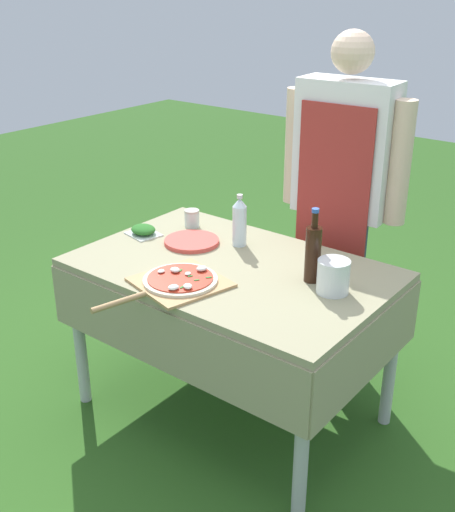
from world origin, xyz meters
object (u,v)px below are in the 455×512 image
object	(u,v)px
plate_stack	(192,241)
prep_table	(232,286)
mixing_tub	(333,276)
person_cook	(343,182)
water_bottle	(240,222)
sauce_jar	(192,219)
herb_container	(143,230)
oil_bottle	(313,253)
pizza_on_peel	(178,281)

from	to	relation	value
plate_stack	prep_table	bearing A→B (deg)	-15.35
mixing_tub	person_cook	bearing A→B (deg)	116.79
water_bottle	sauce_jar	xyz separation A→B (m)	(-0.33, 0.04, -0.08)
herb_container	plate_stack	bearing A→B (deg)	13.67
oil_bottle	prep_table	bearing A→B (deg)	-166.02
oil_bottle	plate_stack	distance (m)	0.67
plate_stack	oil_bottle	bearing A→B (deg)	0.38
herb_container	sauce_jar	size ratio (longest dim) A/B	2.04
herb_container	sauce_jar	xyz separation A→B (m)	(0.12, 0.23, 0.02)
oil_bottle	sauce_jar	distance (m)	0.82
sauce_jar	oil_bottle	bearing A→B (deg)	-11.51
person_cook	herb_container	size ratio (longest dim) A/B	9.58
prep_table	mixing_tub	size ratio (longest dim) A/B	9.98
oil_bottle	water_bottle	distance (m)	0.48
plate_stack	sauce_jar	distance (m)	0.22
pizza_on_peel	mixing_tub	xyz separation A→B (m)	(0.53, 0.33, 0.06)
pizza_on_peel	water_bottle	xyz separation A→B (m)	(-0.06, 0.49, 0.10)
pizza_on_peel	herb_container	world-z (taller)	same
oil_bottle	plate_stack	world-z (taller)	oil_bottle
mixing_tub	water_bottle	bearing A→B (deg)	164.99
person_cook	water_bottle	world-z (taller)	person_cook
water_bottle	plate_stack	world-z (taller)	water_bottle
water_bottle	person_cook	bearing A→B (deg)	60.38
prep_table	herb_container	bearing A→B (deg)	177.90
water_bottle	mixing_tub	distance (m)	0.61
prep_table	water_bottle	size ratio (longest dim) A/B	5.54
prep_table	person_cook	size ratio (longest dim) A/B	0.80
water_bottle	herb_container	xyz separation A→B (m)	(-0.45, -0.19, -0.09)
person_cook	mixing_tub	size ratio (longest dim) A/B	12.47
person_cook	oil_bottle	bearing A→B (deg)	105.48
oil_bottle	mixing_tub	size ratio (longest dim) A/B	2.30
water_bottle	mixing_tub	size ratio (longest dim) A/B	1.80
prep_table	pizza_on_peel	world-z (taller)	pizza_on_peel
person_cook	sauce_jar	bearing A→B (deg)	32.50
person_cook	mixing_tub	world-z (taller)	person_cook
pizza_on_peel	sauce_jar	size ratio (longest dim) A/B	6.79
water_bottle	plate_stack	bearing A→B (deg)	-146.84
pizza_on_peel	oil_bottle	bearing A→B (deg)	56.18
pizza_on_peel	plate_stack	size ratio (longest dim) A/B	2.28
water_bottle	plate_stack	distance (m)	0.25
prep_table	sauce_jar	xyz separation A→B (m)	(-0.45, 0.25, 0.14)
mixing_tub	herb_container	bearing A→B (deg)	-178.39
water_bottle	plate_stack	xyz separation A→B (m)	(-0.19, -0.12, -0.11)
prep_table	plate_stack	world-z (taller)	plate_stack
person_cook	water_bottle	bearing A→B (deg)	57.35
person_cook	sauce_jar	xyz separation A→B (m)	(-0.60, -0.43, -0.21)
pizza_on_peel	plate_stack	world-z (taller)	pizza_on_peel
herb_container	plate_stack	world-z (taller)	herb_container
prep_table	mixing_tub	bearing A→B (deg)	5.99
pizza_on_peel	sauce_jar	bearing A→B (deg)	140.29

